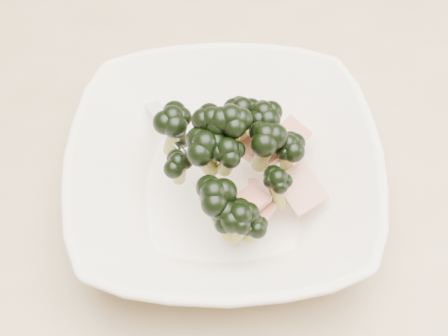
{
  "coord_description": "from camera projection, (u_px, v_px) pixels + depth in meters",
  "views": [
    {
      "loc": [
        -0.18,
        -0.34,
        1.3
      ],
      "look_at": [
        -0.1,
        -0.0,
        0.8
      ],
      "focal_mm": 50.0,
      "sensor_mm": 36.0,
      "label": 1
    }
  ],
  "objects": [
    {
      "name": "broccoli_dish",
      "position": [
        225.0,
        173.0,
        0.61
      ],
      "size": [
        0.36,
        0.36,
        0.13
      ],
      "color": "beige",
      "rests_on": "dining_table"
    },
    {
      "name": "dining_table",
      "position": [
        304.0,
        221.0,
        0.74
      ],
      "size": [
        1.2,
        0.8,
        0.75
      ],
      "color": "tan",
      "rests_on": "ground"
    }
  ]
}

